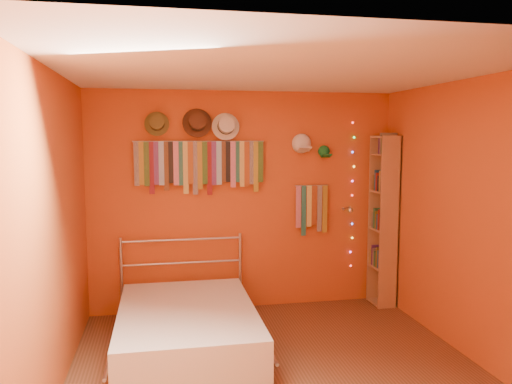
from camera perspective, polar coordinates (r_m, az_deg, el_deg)
ground at (r=4.44m, az=2.77°, el=-20.25°), size 3.50×3.50×0.00m
back_wall at (r=5.73m, az=-1.33°, el=-1.05°), size 3.50×0.02×2.50m
right_wall at (r=4.76m, az=23.79°, el=-3.09°), size 0.02×3.50×2.50m
left_wall at (r=4.00m, az=-22.35°, el=-4.73°), size 0.02×3.50×2.50m
ceiling at (r=4.00m, az=2.97°, el=13.71°), size 3.50×3.50×0.02m
tie_rack at (r=5.56m, az=-6.41°, el=3.27°), size 1.45×0.03×0.60m
small_tie_rack at (r=5.86m, az=6.40°, el=-1.70°), size 0.40×0.03×0.59m
fedora_olive at (r=5.51m, az=-11.27°, el=7.73°), size 0.27×0.14×0.26m
fedora_brown at (r=5.52m, az=-6.72°, el=7.95°), size 0.32×0.18×0.32m
fedora_white at (r=5.55m, az=-3.44°, el=7.57°), size 0.31×0.17×0.30m
cap_white at (r=5.78m, az=5.23°, el=5.53°), size 0.20×0.25×0.20m
cap_green at (r=5.86m, az=7.78°, el=4.62°), size 0.16×0.20×0.16m
fairy_lights at (r=6.04m, az=10.94°, el=-0.38°), size 0.05×0.02×1.74m
reading_lamp at (r=5.87m, az=10.61°, el=-2.00°), size 0.06×0.27×0.08m
bookshelf at (r=6.06m, az=14.70°, el=-3.07°), size 0.25×0.34×2.00m
bed at (r=4.90m, az=-7.87°, el=-14.96°), size 1.35×1.86×0.89m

